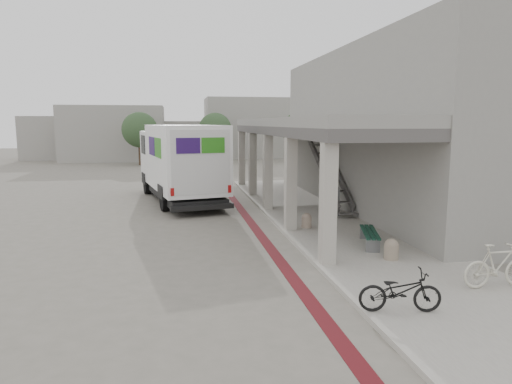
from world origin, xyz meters
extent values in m
plane|color=#656157|center=(0.00, 0.00, 0.00)|extent=(120.00, 120.00, 0.00)
cube|color=#501015|center=(1.00, 2.00, 0.01)|extent=(0.35, 40.00, 0.01)
cube|color=gray|center=(4.00, 0.00, 0.06)|extent=(4.40, 28.00, 0.12)
cube|color=gray|center=(7.35, 4.50, 3.50)|extent=(4.30, 17.00, 7.00)
cube|color=#514E4C|center=(3.60, 4.50, 3.50)|extent=(3.40, 16.90, 0.35)
cube|color=gray|center=(3.60, 4.50, 3.85)|extent=(3.40, 16.90, 0.35)
cube|color=gray|center=(-8.00, 34.00, 2.75)|extent=(10.00, 6.00, 5.50)
cube|color=gray|center=(-1.00, 38.00, 2.00)|extent=(8.00, 6.00, 4.00)
cube|color=gray|center=(6.00, 36.00, 3.25)|extent=(9.00, 6.00, 6.50)
cube|color=gray|center=(-14.00, 37.00, 2.25)|extent=(7.00, 5.00, 4.50)
cylinder|color=#38281C|center=(-5.00, 28.00, 1.20)|extent=(0.36, 0.36, 2.40)
sphere|color=#2C4226|center=(-5.00, 28.00, 3.20)|extent=(3.20, 3.20, 3.20)
cylinder|color=#38281C|center=(2.00, 30.00, 1.20)|extent=(0.36, 0.36, 2.40)
sphere|color=#2C4226|center=(2.00, 30.00, 3.20)|extent=(3.20, 3.20, 3.20)
cylinder|color=#38281C|center=(10.00, 29.00, 1.20)|extent=(0.36, 0.36, 2.40)
sphere|color=#2C4226|center=(10.00, 29.00, 3.20)|extent=(3.20, 3.20, 3.20)
cube|color=black|center=(-1.60, 7.75, 0.46)|extent=(3.95, 8.33, 0.34)
cube|color=white|center=(-1.40, 6.74, 2.23)|extent=(3.88, 6.38, 2.97)
cube|color=white|center=(-2.18, 10.61, 2.06)|extent=(3.12, 2.68, 2.63)
cube|color=white|center=(-2.42, 11.79, 1.09)|extent=(2.60, 1.17, 0.92)
cube|color=black|center=(-2.37, 11.51, 2.69)|extent=(2.58, 1.05, 1.20)
cube|color=black|center=(-0.78, 3.72, 0.40)|extent=(2.64, 0.80, 0.21)
cube|color=#2B1255|center=(-2.91, 7.25, 2.75)|extent=(0.34, 1.57, 0.86)
cube|color=#2B7E1B|center=(-2.57, 5.57, 2.75)|extent=(0.34, 1.57, 0.86)
cube|color=#2B1255|center=(-1.30, 3.69, 2.92)|extent=(0.96, 0.23, 0.63)
cube|color=#2B7E1B|center=(-0.29, 3.90, 2.92)|extent=(0.96, 0.23, 0.63)
cylinder|color=black|center=(-3.37, 10.43, 0.51)|extent=(0.52, 1.07, 1.03)
cylinder|color=black|center=(-1.02, 10.91, 0.51)|extent=(0.52, 1.07, 1.03)
cylinder|color=black|center=(-2.32, 5.27, 0.51)|extent=(0.52, 1.07, 1.03)
cylinder|color=black|center=(0.03, 5.75, 0.51)|extent=(0.52, 1.07, 1.03)
cube|color=slate|center=(3.74, -2.75, 0.32)|extent=(0.40, 0.19, 0.40)
cube|color=slate|center=(4.19, -1.25, 0.32)|extent=(0.40, 0.19, 0.40)
cube|color=#123728|center=(3.83, -1.96, 0.54)|extent=(0.65, 1.83, 0.05)
cube|color=#123728|center=(3.97, -2.00, 0.54)|extent=(0.65, 1.83, 0.05)
cube|color=#123728|center=(4.11, -2.04, 0.54)|extent=(0.65, 1.83, 0.05)
cylinder|color=gray|center=(3.95, -3.46, 0.32)|extent=(0.39, 0.39, 0.39)
sphere|color=gray|center=(3.95, -3.46, 0.51)|extent=(0.39, 0.39, 0.39)
cylinder|color=gray|center=(2.74, 0.65, 0.30)|extent=(0.35, 0.35, 0.35)
sphere|color=gray|center=(2.74, 0.65, 0.47)|extent=(0.35, 0.35, 0.35)
cube|color=slate|center=(4.30, 2.67, 0.69)|extent=(0.62, 0.76, 1.13)
imported|color=black|center=(2.50, -6.76, 0.55)|extent=(1.70, 0.87, 0.85)
imported|color=beige|center=(5.33, -5.89, 0.63)|extent=(1.71, 0.50, 1.02)
camera|label=1|loc=(-1.77, -14.72, 3.82)|focal=32.00mm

